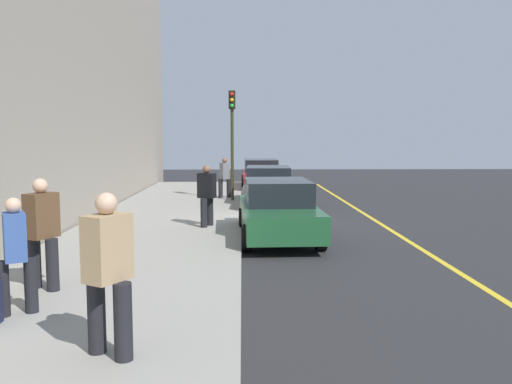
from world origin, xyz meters
TOP-DOWN VIEW (x-y plane):
  - ground_plane at (0.00, 0.00)m, footprint 56.00×56.00m
  - sidewalk at (0.00, -3.30)m, footprint 28.00×4.60m
  - lane_stripe_centre at (0.00, 3.20)m, footprint 28.00×0.14m
  - snow_bank_curb at (-5.66, -0.70)m, footprint 8.08×0.56m
  - parked_car_red at (-11.02, -0.04)m, footprint 4.58×1.95m
  - parked_car_charcoal at (-4.35, -0.00)m, footprint 4.56×2.01m
  - parked_car_green at (2.01, -0.07)m, footprint 4.47×2.02m
  - pedestrian_brown_coat at (6.88, -4.18)m, footprint 0.57×0.55m
  - pedestrian_tan_coat at (9.56, -2.46)m, footprint 0.59×0.55m
  - pedestrian_grey_coat at (-6.22, -1.69)m, footprint 0.51×0.51m
  - pedestrian_black_coat at (0.85, -1.95)m, footprint 0.53×0.53m
  - pedestrian_blue_coat at (8.11, -4.09)m, footprint 0.52×0.50m
  - traffic_light_pole at (-5.29, -1.36)m, footprint 0.35×0.26m

SIDE VIEW (x-z plane):
  - ground_plane at x=0.00m, z-range 0.00..0.00m
  - lane_stripe_centre at x=0.00m, z-range 0.00..0.01m
  - sidewalk at x=0.00m, z-range 0.00..0.15m
  - snow_bank_curb at x=-5.66m, z-range 0.00..0.22m
  - parked_car_green at x=2.01m, z-range 0.00..1.51m
  - parked_car_charcoal at x=-4.35m, z-range 0.00..1.51m
  - parked_car_red at x=-11.02m, z-range 0.00..1.51m
  - pedestrian_grey_coat at x=-6.22m, z-range 0.20..1.83m
  - pedestrian_blue_coat at x=8.11m, z-range 0.20..1.84m
  - pedestrian_black_coat at x=0.85m, z-range 0.21..1.90m
  - pedestrian_brown_coat at x=6.88m, z-range 0.21..2.01m
  - pedestrian_tan_coat at x=9.56m, z-range 0.21..2.06m
  - traffic_light_pole at x=-5.29m, z-range 0.91..5.15m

